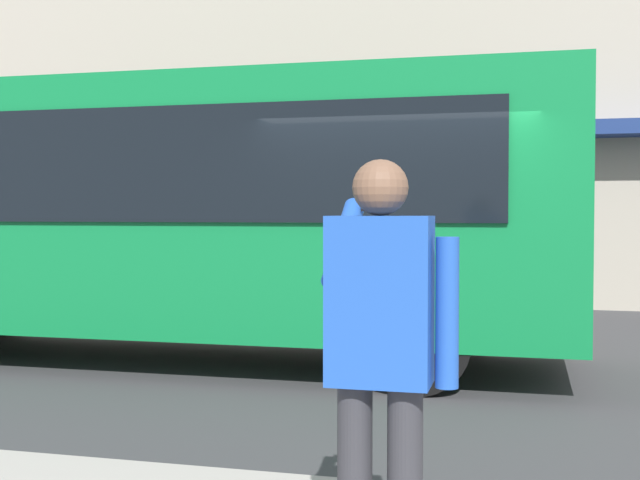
{
  "coord_description": "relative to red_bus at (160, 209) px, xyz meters",
  "views": [
    {
      "loc": [
        -1.13,
        7.91,
        1.64
      ],
      "look_at": [
        1.06,
        -0.74,
        1.34
      ],
      "focal_mm": 45.65,
      "sensor_mm": 36.0,
      "label": 1
    }
  ],
  "objects": [
    {
      "name": "red_bus",
      "position": [
        0.0,
        0.0,
        0.0
      ],
      "size": [
        9.05,
        2.54,
        3.08
      ],
      "color": "#0F7238",
      "rests_on": "ground_plane"
    },
    {
      "name": "pedestrian_photographer",
      "position": [
        -3.42,
        5.24,
        -0.54
      ],
      "size": [
        0.53,
        0.52,
        1.7
      ],
      "color": "#2D2D33",
      "rests_on": "sidewalk_curb"
    },
    {
      "name": "ground_plane",
      "position": [
        -2.83,
        0.46,
        -1.68
      ],
      "size": [
        60.0,
        60.0,
        0.0
      ],
      "primitive_type": "plane",
      "color": "#38383A"
    }
  ]
}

